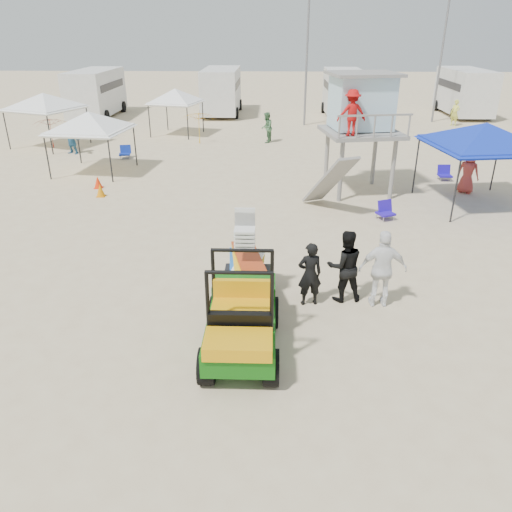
{
  "coord_description": "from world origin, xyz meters",
  "views": [
    {
      "loc": [
        0.83,
        -7.45,
        6.15
      ],
      "look_at": [
        0.5,
        3.0,
        1.3
      ],
      "focal_mm": 35.0,
      "sensor_mm": 36.0,
      "label": 1
    }
  ],
  "objects_px": {
    "utility_cart": "(240,312)",
    "canopy_blue": "(487,127)",
    "surf_trailer": "(247,267)",
    "man_left": "(310,274)",
    "lifeguard_tower": "(361,107)"
  },
  "relations": [
    {
      "from": "man_left",
      "to": "lifeguard_tower",
      "type": "relative_size",
      "value": 0.36
    },
    {
      "from": "lifeguard_tower",
      "to": "utility_cart",
      "type": "bearing_deg",
      "value": -109.43
    },
    {
      "from": "utility_cart",
      "to": "man_left",
      "type": "height_order",
      "value": "utility_cart"
    },
    {
      "from": "surf_trailer",
      "to": "man_left",
      "type": "xyz_separation_m",
      "value": [
        1.51,
        -0.3,
        -0.02
      ]
    },
    {
      "from": "utility_cart",
      "to": "canopy_blue",
      "type": "relative_size",
      "value": 0.69
    },
    {
      "from": "man_left",
      "to": "lifeguard_tower",
      "type": "height_order",
      "value": "lifeguard_tower"
    },
    {
      "from": "man_left",
      "to": "canopy_blue",
      "type": "height_order",
      "value": "canopy_blue"
    },
    {
      "from": "utility_cart",
      "to": "surf_trailer",
      "type": "distance_m",
      "value": 2.34
    },
    {
      "from": "man_left",
      "to": "surf_trailer",
      "type": "bearing_deg",
      "value": -21.88
    },
    {
      "from": "surf_trailer",
      "to": "canopy_blue",
      "type": "bearing_deg",
      "value": 41.75
    },
    {
      "from": "man_left",
      "to": "lifeguard_tower",
      "type": "bearing_deg",
      "value": -115.5
    },
    {
      "from": "utility_cart",
      "to": "canopy_blue",
      "type": "xyz_separation_m",
      "value": [
        8.16,
        9.61,
        1.92
      ]
    },
    {
      "from": "surf_trailer",
      "to": "lifeguard_tower",
      "type": "relative_size",
      "value": 0.5
    },
    {
      "from": "surf_trailer",
      "to": "lifeguard_tower",
      "type": "bearing_deg",
      "value": 66.02
    },
    {
      "from": "utility_cart",
      "to": "man_left",
      "type": "bearing_deg",
      "value": 53.23
    }
  ]
}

